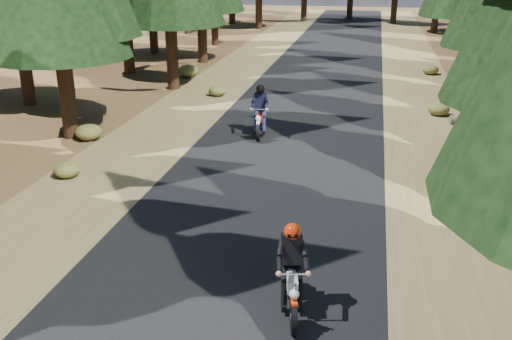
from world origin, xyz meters
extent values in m
plane|color=#412B17|center=(0.00, 0.00, 0.00)|extent=(120.00, 120.00, 0.00)
cube|color=black|center=(0.00, 5.00, 0.01)|extent=(6.00, 100.00, 0.01)
cube|color=brown|center=(-4.60, 5.00, 0.00)|extent=(3.20, 100.00, 0.01)
cube|color=brown|center=(4.60, 5.00, 0.00)|extent=(3.20, 100.00, 0.01)
cylinder|color=black|center=(-7.26, 6.17, 2.67)|extent=(0.51, 0.51, 5.34)
cylinder|color=black|center=(-7.70, 6.96, 3.21)|extent=(0.56, 0.56, 6.43)
cylinder|color=black|center=(-11.13, 9.93, 2.78)|extent=(0.52, 0.52, 5.56)
cylinder|color=black|center=(-6.35, 13.89, 2.86)|extent=(0.53, 0.53, 5.72)
cylinder|color=black|center=(6.98, 14.07, 2.25)|extent=(0.48, 0.48, 4.51)
cylinder|color=black|center=(-9.76, 16.85, 3.18)|extent=(0.55, 0.55, 6.37)
cylinder|color=black|center=(-7.00, 20.76, 2.82)|extent=(0.53, 0.53, 5.64)
cylinder|color=black|center=(6.93, 19.74, 2.91)|extent=(0.53, 0.53, 5.83)
cylinder|color=black|center=(-10.86, 23.22, 2.72)|extent=(0.52, 0.52, 5.45)
cylinder|color=black|center=(-8.12, 27.46, 2.21)|extent=(0.48, 0.48, 4.42)
cylinder|color=black|center=(8.34, 28.41, 2.88)|extent=(0.53, 0.53, 5.76)
cylinder|color=black|center=(-11.79, 32.77, 2.37)|extent=(0.49, 0.49, 4.75)
cylinder|color=black|center=(-13.00, 22.00, 3.20)|extent=(0.56, 0.56, 6.40)
ellipsoid|color=#474C1E|center=(6.39, 15.53, 0.34)|extent=(1.15, 1.15, 0.69)
ellipsoid|color=#474C1E|center=(-6.51, 16.55, 0.31)|extent=(1.02, 1.02, 0.61)
ellipsoid|color=#474C1E|center=(-5.55, 2.78, 0.22)|extent=(0.73, 0.73, 0.44)
ellipsoid|color=#474C1E|center=(-4.03, 12.90, 0.23)|extent=(0.76, 0.76, 0.46)
ellipsoid|color=#474C1E|center=(5.37, 19.67, 0.25)|extent=(0.82, 0.82, 0.49)
ellipsoid|color=#474C1E|center=(5.04, 11.53, 0.24)|extent=(0.81, 0.81, 0.49)
ellipsoid|color=#474C1E|center=(-6.55, 6.03, 0.26)|extent=(0.86, 0.86, 0.52)
cube|color=black|center=(1.38, -2.25, 1.08)|extent=(0.39, 0.28, 0.51)
sphere|color=#A92206|center=(1.38, -2.25, 1.45)|extent=(0.34, 0.34, 0.29)
cube|color=black|center=(-1.11, 7.57, 1.16)|extent=(0.40, 0.27, 0.55)
sphere|color=black|center=(-1.11, 7.57, 1.56)|extent=(0.34, 0.34, 0.31)
camera|label=1|loc=(2.44, -10.47, 5.72)|focal=40.00mm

